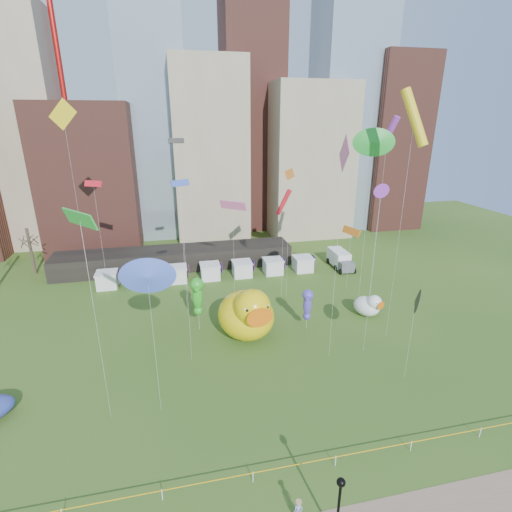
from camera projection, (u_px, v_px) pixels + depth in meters
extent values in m
plane|color=#2F561B|center=(253.00, 482.00, 26.20)|extent=(160.00, 160.00, 0.00)
cube|color=gray|center=(20.00, 132.00, 69.94)|extent=(14.00, 12.00, 42.00)
cube|color=brown|center=(91.00, 179.00, 69.58)|extent=(16.00, 14.00, 26.00)
cube|color=#8C9EB2|center=(153.00, 96.00, 74.49)|extent=(12.00, 12.00, 55.00)
cube|color=gray|center=(209.00, 152.00, 76.41)|extent=(14.00, 14.00, 34.00)
cube|color=brown|center=(252.00, 63.00, 78.23)|extent=(12.00, 12.00, 68.00)
cube|color=gray|center=(307.00, 161.00, 79.34)|extent=(16.00, 14.00, 30.00)
cube|color=#8C9EB2|center=(347.00, 115.00, 82.03)|extent=(14.00, 12.00, 48.00)
cube|color=brown|center=(391.00, 144.00, 84.26)|extent=(12.00, 12.00, 36.00)
cylinder|color=red|center=(54.00, 30.00, 67.67)|extent=(1.00, 1.00, 76.00)
cylinder|color=red|center=(330.00, 42.00, 78.32)|extent=(1.00, 1.00, 76.00)
cube|color=black|center=(176.00, 258.00, 63.43)|extent=(38.00, 6.00, 3.20)
cube|color=white|center=(107.00, 280.00, 56.04)|extent=(2.80, 2.80, 2.20)
cube|color=red|center=(120.00, 276.00, 56.24)|extent=(0.08, 1.40, 1.60)
cube|color=white|center=(143.00, 277.00, 57.06)|extent=(2.80, 2.80, 2.20)
cube|color=red|center=(155.00, 273.00, 57.26)|extent=(0.08, 1.40, 1.60)
cube|color=white|center=(177.00, 275.00, 58.08)|extent=(2.80, 2.80, 2.20)
cube|color=red|center=(189.00, 271.00, 58.28)|extent=(0.08, 1.40, 1.60)
cube|color=white|center=(210.00, 272.00, 59.11)|extent=(2.80, 2.80, 2.20)
cube|color=red|center=(222.00, 268.00, 59.31)|extent=(0.08, 1.40, 1.60)
cube|color=white|center=(242.00, 269.00, 60.13)|extent=(2.80, 2.80, 2.20)
cube|color=red|center=(253.00, 265.00, 60.33)|extent=(0.08, 1.40, 1.60)
cube|color=white|center=(273.00, 267.00, 61.16)|extent=(2.80, 2.80, 2.20)
cube|color=red|center=(284.00, 263.00, 61.36)|extent=(0.08, 1.40, 1.60)
cube|color=white|center=(303.00, 264.00, 62.18)|extent=(2.80, 2.80, 2.20)
cube|color=red|center=(313.00, 261.00, 62.38)|extent=(0.08, 1.40, 1.60)
cylinder|color=#382B21|center=(31.00, 251.00, 60.04)|extent=(0.44, 0.44, 7.50)
cylinder|color=white|center=(162.00, 495.00, 24.82)|extent=(0.06, 0.06, 0.90)
cylinder|color=white|center=(253.00, 477.00, 26.05)|extent=(0.06, 0.06, 0.90)
cylinder|color=white|center=(336.00, 461.00, 27.27)|extent=(0.06, 0.06, 0.90)
cylinder|color=white|center=(411.00, 446.00, 28.50)|extent=(0.06, 0.06, 0.90)
cylinder|color=white|center=(480.00, 432.00, 29.73)|extent=(0.06, 0.06, 0.90)
cube|color=#FCAE0C|center=(253.00, 473.00, 25.93)|extent=(50.00, 0.02, 0.07)
ellipsoid|color=yellow|center=(246.00, 315.00, 43.08)|extent=(7.13, 8.07, 5.16)
ellipsoid|color=yellow|center=(238.00, 305.00, 45.65)|extent=(1.87, 1.54, 2.09)
sphere|color=yellow|center=(253.00, 307.00, 40.33)|extent=(4.34, 4.34, 3.88)
cone|color=orange|center=(258.00, 316.00, 38.92)|extent=(2.34, 2.00, 2.14)
sphere|color=white|center=(246.00, 309.00, 38.87)|extent=(0.70, 0.70, 0.70)
sphere|color=white|center=(266.00, 306.00, 39.56)|extent=(0.70, 0.70, 0.70)
sphere|color=black|center=(247.00, 310.00, 38.58)|extent=(0.35, 0.35, 0.35)
sphere|color=black|center=(267.00, 307.00, 39.26)|extent=(0.35, 0.35, 0.35)
ellipsoid|color=white|center=(367.00, 306.00, 48.15)|extent=(3.99, 4.25, 2.38)
ellipsoid|color=white|center=(358.00, 303.00, 49.17)|extent=(0.97, 0.88, 0.96)
sphere|color=white|center=(374.00, 302.00, 47.01)|extent=(2.35, 2.35, 1.79)
cone|color=orange|center=(380.00, 305.00, 46.45)|extent=(1.22, 1.13, 0.98)
sphere|color=white|center=(375.00, 303.00, 46.28)|extent=(0.32, 0.32, 0.32)
sphere|color=white|center=(381.00, 301.00, 46.83)|extent=(0.32, 0.32, 0.32)
sphere|color=black|center=(376.00, 304.00, 46.17)|extent=(0.16, 0.16, 0.16)
sphere|color=black|center=(382.00, 301.00, 46.71)|extent=(0.16, 0.16, 0.16)
cylinder|color=silver|center=(199.00, 313.00, 44.54)|extent=(0.03, 0.03, 4.13)
ellipsoid|color=green|center=(198.00, 297.00, 43.84)|extent=(1.27, 1.07, 3.04)
sphere|color=green|center=(197.00, 285.00, 43.15)|extent=(1.67, 1.67, 1.55)
cone|color=green|center=(198.00, 288.00, 42.54)|extent=(0.62, 1.01, 0.54)
sphere|color=green|center=(198.00, 311.00, 44.47)|extent=(1.09, 1.09, 1.09)
cylinder|color=silver|center=(307.00, 317.00, 44.88)|extent=(0.03, 0.03, 3.02)
ellipsoid|color=#4E3EBA|center=(307.00, 305.00, 44.37)|extent=(1.21, 1.11, 2.52)
sphere|color=#4E3EBA|center=(308.00, 295.00, 43.78)|extent=(1.66, 1.66, 1.28)
cone|color=#4E3EBA|center=(310.00, 298.00, 43.27)|extent=(0.71, 0.91, 0.45)
sphere|color=#4E3EBA|center=(307.00, 316.00, 44.91)|extent=(0.90, 0.90, 0.90)
cylinder|color=black|center=(338.00, 512.00, 21.89)|extent=(0.16, 0.16, 4.35)
sphere|color=black|center=(341.00, 482.00, 21.11)|extent=(0.51, 0.51, 0.51)
cone|color=black|center=(341.00, 479.00, 21.02)|extent=(0.18, 0.18, 0.23)
cube|color=white|center=(339.00, 257.00, 64.11)|extent=(2.38, 4.86, 2.41)
cube|color=#595960|center=(346.00, 267.00, 61.42)|extent=(2.24, 1.77, 1.54)
cylinder|color=black|center=(336.00, 268.00, 62.63)|extent=(0.25, 0.87, 0.87)
cylinder|color=black|center=(349.00, 266.00, 63.10)|extent=(0.25, 0.87, 0.87)
cylinder|color=black|center=(328.00, 261.00, 65.66)|extent=(0.25, 0.87, 0.87)
cylinder|color=black|center=(341.00, 260.00, 66.12)|extent=(0.25, 0.87, 0.87)
imported|color=white|center=(298.00, 511.00, 23.44)|extent=(0.61, 0.47, 1.49)
cylinder|color=silver|center=(282.00, 251.00, 51.64)|extent=(0.02, 0.02, 13.20)
cylinder|color=red|center=(284.00, 202.00, 49.41)|extent=(2.06, 1.51, 3.46)
cylinder|color=silver|center=(234.00, 258.00, 48.39)|extent=(0.02, 0.02, 13.52)
cube|color=pink|center=(233.00, 205.00, 46.11)|extent=(3.00, 2.62, 1.07)
cylinder|color=silver|center=(182.00, 233.00, 45.70)|extent=(0.02, 0.02, 21.04)
cube|color=black|center=(176.00, 141.00, 42.15)|extent=(1.74, 0.49, 0.55)
cylinder|color=silver|center=(97.00, 327.00, 29.08)|extent=(0.02, 0.02, 16.90)
cube|color=green|center=(80.00, 219.00, 26.23)|extent=(2.73, 3.22, 1.13)
cylinder|color=silver|center=(399.00, 237.00, 40.01)|extent=(0.02, 0.02, 23.40)
cylinder|color=yellow|center=(415.00, 118.00, 36.06)|extent=(2.66, 3.11, 5.44)
cylinder|color=silver|center=(155.00, 347.00, 30.66)|extent=(0.02, 0.02, 12.25)
cone|color=blue|center=(147.00, 277.00, 28.60)|extent=(2.86, 0.64, 2.84)
cylinder|color=silver|center=(349.00, 262.00, 53.83)|extent=(0.02, 0.02, 8.86)
cube|color=orange|center=(351.00, 231.00, 52.33)|extent=(1.33, 3.21, 0.98)
cylinder|color=silver|center=(377.00, 229.00, 46.32)|extent=(0.02, 0.02, 21.56)
cylinder|color=purple|center=(388.00, 135.00, 42.68)|extent=(1.87, 2.52, 4.25)
cylinder|color=silver|center=(102.00, 244.00, 50.09)|extent=(0.02, 0.02, 15.75)
cube|color=red|center=(93.00, 184.00, 47.43)|extent=(2.32, 1.53, 0.76)
cylinder|color=silver|center=(336.00, 264.00, 36.63)|extent=(0.02, 0.02, 20.49)
cube|color=pink|center=(344.00, 153.00, 33.18)|extent=(0.63, 3.28, 3.33)
cylinder|color=silver|center=(410.00, 341.00, 35.40)|extent=(0.02, 0.02, 8.12)
cone|color=black|center=(416.00, 301.00, 34.03)|extent=(1.57, 1.61, 2.00)
cylinder|color=silver|center=(365.00, 234.00, 45.48)|extent=(0.02, 0.02, 20.87)
cone|color=green|center=(374.00, 142.00, 41.96)|extent=(3.04, 1.37, 3.08)
cylinder|color=silver|center=(79.00, 219.00, 46.52)|extent=(0.02, 0.02, 23.76)
cube|color=yellow|center=(63.00, 114.00, 42.51)|extent=(3.25, 1.07, 3.40)
cylinder|color=silver|center=(186.00, 279.00, 36.43)|extent=(0.02, 0.02, 18.06)
cube|color=blue|center=(180.00, 183.00, 33.39)|extent=(1.67, 1.14, 0.56)
cylinder|color=silver|center=(288.00, 238.00, 50.86)|extent=(0.02, 0.02, 16.79)
cube|color=orange|center=(290.00, 174.00, 48.03)|extent=(2.24, 3.30, 1.08)
cylinder|color=silver|center=(371.00, 277.00, 38.13)|extent=(0.02, 0.02, 17.09)
cone|color=purple|center=(381.00, 191.00, 35.24)|extent=(1.32, 0.53, 1.32)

